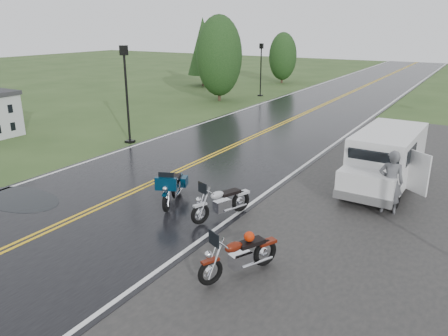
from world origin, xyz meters
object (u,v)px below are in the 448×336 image
(motorcycle_teal, at_px, (166,194))
(lamp_post_near_left, at_px, (127,95))
(van_white, at_px, (347,169))
(motorcycle_silver, at_px, (200,206))
(person_at_van, at_px, (391,183))
(motorcycle_red, at_px, (210,262))
(lamp_post_far_left, at_px, (261,70))

(motorcycle_teal, xyz_separation_m, lamp_post_near_left, (-6.45, 5.42, 1.62))
(motorcycle_teal, xyz_separation_m, van_white, (4.09, 3.87, 0.38))
(motorcycle_silver, height_order, person_at_van, person_at_van)
(person_at_van, bearing_deg, motorcycle_teal, 21.03)
(motorcycle_silver, bearing_deg, van_white, 76.02)
(motorcycle_red, bearing_deg, van_white, 106.44)
(motorcycle_silver, distance_m, person_at_van, 5.49)
(lamp_post_near_left, xyz_separation_m, lamp_post_far_left, (-1.02, 15.49, -0.25))
(motorcycle_red, distance_m, motorcycle_teal, 4.02)
(motorcycle_silver, bearing_deg, person_at_van, 60.50)
(lamp_post_near_left, bearing_deg, person_at_van, -9.88)
(motorcycle_teal, relative_size, lamp_post_far_left, 0.51)
(motorcycle_silver, distance_m, lamp_post_far_left, 22.89)
(person_at_van, distance_m, lamp_post_near_left, 12.20)
(motorcycle_silver, relative_size, lamp_post_far_left, 0.50)
(motorcycle_red, distance_m, lamp_post_near_left, 12.54)
(motorcycle_teal, relative_size, motorcycle_silver, 1.01)
(person_at_van, xyz_separation_m, lamp_post_near_left, (-11.95, 2.08, 1.27))
(motorcycle_red, relative_size, lamp_post_near_left, 0.45)
(motorcycle_teal, height_order, motorcycle_silver, motorcycle_teal)
(motorcycle_silver, relative_size, van_white, 0.40)
(motorcycle_red, bearing_deg, person_at_van, 92.88)
(van_white, height_order, lamp_post_near_left, lamp_post_near_left)
(motorcycle_red, distance_m, motorcycle_silver, 2.95)
(motorcycle_teal, relative_size, van_white, 0.40)
(motorcycle_teal, distance_m, van_white, 5.65)
(motorcycle_silver, distance_m, van_white, 4.93)
(motorcycle_red, xyz_separation_m, motorcycle_teal, (-3.14, 2.50, -0.00))
(van_white, distance_m, lamp_post_near_left, 10.73)
(motorcycle_silver, height_order, lamp_post_near_left, lamp_post_near_left)
(lamp_post_far_left, bearing_deg, motorcycle_silver, -67.40)
(person_at_van, bearing_deg, lamp_post_near_left, -20.08)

